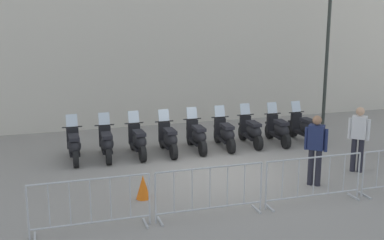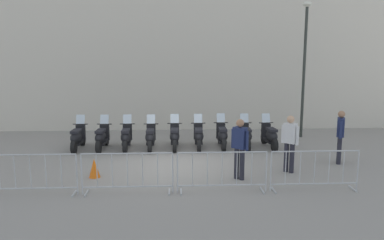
{
  "view_description": "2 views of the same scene",
  "coord_description": "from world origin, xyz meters",
  "px_view_note": "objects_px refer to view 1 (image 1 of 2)",
  "views": [
    {
      "loc": [
        -2.39,
        -12.0,
        4.17
      ],
      "look_at": [
        -0.47,
        2.2,
        0.92
      ],
      "focal_mm": 45.73,
      "sensor_mm": 36.0,
      "label": 1
    },
    {
      "loc": [
        1.9,
        -11.57,
        3.46
      ],
      "look_at": [
        0.36,
        1.72,
        1.17
      ],
      "focal_mm": 35.12,
      "sensor_mm": 36.0,
      "label": 2
    }
  ],
  "objects_px": {
    "barrier_segment_0": "(91,205)",
    "motorcycle_1": "(107,144)",
    "motorcycle_8": "(305,128)",
    "motorcycle_7": "(279,130)",
    "motorcycle_2": "(138,141)",
    "barrier_segment_2": "(314,180)",
    "motorcycle_5": "(225,134)",
    "motorcycle_0": "(74,146)",
    "officer_near_row_end": "(316,146)",
    "traffic_cone": "(143,187)",
    "motorcycle_3": "(169,139)",
    "barrier_segment_1": "(210,192)",
    "motorcycle_4": "(197,136)",
    "motorcycle_6": "(251,131)",
    "street_lamp": "(328,31)",
    "officer_mid_plaza": "(358,135)"
  },
  "relations": [
    {
      "from": "motorcycle_5",
      "to": "officer_near_row_end",
      "type": "height_order",
      "value": "officer_near_row_end"
    },
    {
      "from": "motorcycle_2",
      "to": "barrier_segment_2",
      "type": "xyz_separation_m",
      "value": [
        3.71,
        -4.04,
        0.07
      ]
    },
    {
      "from": "barrier_segment_2",
      "to": "traffic_cone",
      "type": "xyz_separation_m",
      "value": [
        -3.69,
        0.76,
        -0.25
      ]
    },
    {
      "from": "motorcycle_6",
      "to": "motorcycle_8",
      "type": "xyz_separation_m",
      "value": [
        1.8,
        0.19,
        0.0
      ]
    },
    {
      "from": "motorcycle_5",
      "to": "street_lamp",
      "type": "height_order",
      "value": "street_lamp"
    },
    {
      "from": "street_lamp",
      "to": "motorcycle_1",
      "type": "bearing_deg",
      "value": -157.8
    },
    {
      "from": "motorcycle_6",
      "to": "street_lamp",
      "type": "bearing_deg",
      "value": 35.06
    },
    {
      "from": "motorcycle_8",
      "to": "officer_near_row_end",
      "type": "relative_size",
      "value": 0.99
    },
    {
      "from": "motorcycle_2",
      "to": "traffic_cone",
      "type": "xyz_separation_m",
      "value": [
        0.02,
        -3.28,
        -0.18
      ]
    },
    {
      "from": "motorcycle_5",
      "to": "barrier_segment_2",
      "type": "relative_size",
      "value": 0.75
    },
    {
      "from": "officer_near_row_end",
      "to": "traffic_cone",
      "type": "xyz_separation_m",
      "value": [
        -4.14,
        -0.32,
        -0.71
      ]
    },
    {
      "from": "motorcycle_4",
      "to": "officer_near_row_end",
      "type": "xyz_separation_m",
      "value": [
        2.38,
        -3.28,
        0.53
      ]
    },
    {
      "from": "motorcycle_0",
      "to": "barrier_segment_2",
      "type": "relative_size",
      "value": 0.75
    },
    {
      "from": "motorcycle_8",
      "to": "barrier_segment_1",
      "type": "bearing_deg",
      "value": -127.0
    },
    {
      "from": "motorcycle_2",
      "to": "officer_near_row_end",
      "type": "height_order",
      "value": "officer_near_row_end"
    },
    {
      "from": "barrier_segment_0",
      "to": "barrier_segment_2",
      "type": "relative_size",
      "value": 1.0
    },
    {
      "from": "motorcycle_1",
      "to": "traffic_cone",
      "type": "bearing_deg",
      "value": -73.78
    },
    {
      "from": "motorcycle_8",
      "to": "motorcycle_7",
      "type": "bearing_deg",
      "value": -172.26
    },
    {
      "from": "motorcycle_2",
      "to": "barrier_segment_0",
      "type": "height_order",
      "value": "motorcycle_2"
    },
    {
      "from": "motorcycle_5",
      "to": "officer_mid_plaza",
      "type": "height_order",
      "value": "officer_mid_plaza"
    },
    {
      "from": "motorcycle_5",
      "to": "motorcycle_6",
      "type": "xyz_separation_m",
      "value": [
        0.88,
        0.22,
        0.0
      ]
    },
    {
      "from": "motorcycle_4",
      "to": "motorcycle_6",
      "type": "distance_m",
      "value": 1.8
    },
    {
      "from": "street_lamp",
      "to": "officer_mid_plaza",
      "type": "relative_size",
      "value": 3.26
    },
    {
      "from": "motorcycle_4",
      "to": "barrier_segment_0",
      "type": "height_order",
      "value": "motorcycle_4"
    },
    {
      "from": "motorcycle_3",
      "to": "motorcycle_8",
      "type": "height_order",
      "value": "same"
    },
    {
      "from": "barrier_segment_1",
      "to": "motorcycle_3",
      "type": "bearing_deg",
      "value": 95.6
    },
    {
      "from": "motorcycle_1",
      "to": "motorcycle_4",
      "type": "height_order",
      "value": "same"
    },
    {
      "from": "motorcycle_0",
      "to": "barrier_segment_1",
      "type": "xyz_separation_m",
      "value": [
        3.13,
        -4.17,
        0.07
      ]
    },
    {
      "from": "barrier_segment_2",
      "to": "motorcycle_1",
      "type": "bearing_deg",
      "value": 139.77
    },
    {
      "from": "motorcycle_5",
      "to": "barrier_segment_1",
      "type": "distance_m",
      "value": 5.08
    },
    {
      "from": "barrier_segment_1",
      "to": "officer_mid_plaza",
      "type": "relative_size",
      "value": 1.32
    },
    {
      "from": "motorcycle_0",
      "to": "officer_near_row_end",
      "type": "height_order",
      "value": "officer_near_row_end"
    },
    {
      "from": "motorcycle_3",
      "to": "street_lamp",
      "type": "bearing_deg",
      "value": 26.04
    },
    {
      "from": "barrier_segment_1",
      "to": "traffic_cone",
      "type": "xyz_separation_m",
      "value": [
        -1.32,
        1.15,
        -0.25
      ]
    },
    {
      "from": "motorcycle_8",
      "to": "motorcycle_5",
      "type": "bearing_deg",
      "value": -171.35
    },
    {
      "from": "motorcycle_7",
      "to": "officer_near_row_end",
      "type": "height_order",
      "value": "officer_near_row_end"
    },
    {
      "from": "officer_near_row_end",
      "to": "traffic_cone",
      "type": "bearing_deg",
      "value": -175.61
    },
    {
      "from": "motorcycle_1",
      "to": "barrier_segment_2",
      "type": "bearing_deg",
      "value": -40.23
    },
    {
      "from": "motorcycle_7",
      "to": "street_lamp",
      "type": "xyz_separation_m",
      "value": [
        2.41,
        2.26,
        2.96
      ]
    },
    {
      "from": "motorcycle_4",
      "to": "motorcycle_8",
      "type": "xyz_separation_m",
      "value": [
        3.57,
        0.56,
        0.0
      ]
    },
    {
      "from": "motorcycle_3",
      "to": "barrier_segment_1",
      "type": "height_order",
      "value": "motorcycle_3"
    },
    {
      "from": "motorcycle_1",
      "to": "barrier_segment_2",
      "type": "relative_size",
      "value": 0.75
    },
    {
      "from": "motorcycle_0",
      "to": "motorcycle_8",
      "type": "relative_size",
      "value": 1.01
    },
    {
      "from": "officer_near_row_end",
      "to": "traffic_cone",
      "type": "height_order",
      "value": "officer_near_row_end"
    },
    {
      "from": "barrier_segment_1",
      "to": "motorcycle_8",
      "type": "bearing_deg",
      "value": 53.0
    },
    {
      "from": "barrier_segment_0",
      "to": "motorcycle_1",
      "type": "bearing_deg",
      "value": 88.35
    },
    {
      "from": "motorcycle_2",
      "to": "barrier_segment_1",
      "type": "distance_m",
      "value": 4.63
    },
    {
      "from": "motorcycle_4",
      "to": "officer_mid_plaza",
      "type": "bearing_deg",
      "value": -32.49
    },
    {
      "from": "motorcycle_2",
      "to": "barrier_segment_1",
      "type": "bearing_deg",
      "value": -73.18
    },
    {
      "from": "motorcycle_3",
      "to": "barrier_segment_2",
      "type": "distance_m",
      "value": 5.01
    }
  ]
}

